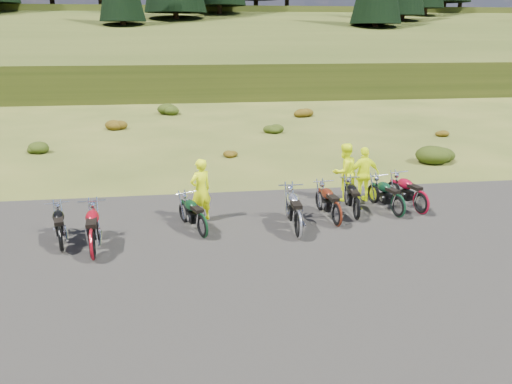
{
  "coord_description": "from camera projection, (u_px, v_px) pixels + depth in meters",
  "views": [
    {
      "loc": [
        -2.18,
        -12.35,
        5.24
      ],
      "look_at": [
        -0.32,
        0.95,
        0.97
      ],
      "focal_mm": 35.0,
      "sensor_mm": 36.0,
      "label": 1
    }
  ],
  "objects": [
    {
      "name": "shrub_7",
      "position": [
        437.0,
        151.0,
        21.19
      ],
      "size": [
        1.56,
        1.56,
        0.92
      ],
      "primitive_type": "ellipsoid",
      "color": "black",
      "rests_on": "ground"
    },
    {
      "name": "person_right_b",
      "position": [
        364.0,
        175.0,
        16.03
      ],
      "size": [
        1.09,
        0.56,
        1.79
      ],
      "primitive_type": "imported",
      "rotation": [
        0.0,
        0.0,
        3.26
      ],
      "color": "#EBFF0D",
      "rests_on": "ground"
    },
    {
      "name": "person_middle",
      "position": [
        201.0,
        191.0,
        14.32
      ],
      "size": [
        0.8,
        0.73,
        1.84
      ],
      "primitive_type": "imported",
      "rotation": [
        0.0,
        0.0,
        3.69
      ],
      "color": "#EBFF0D",
      "rests_on": "ground"
    },
    {
      "name": "shrub_5",
      "position": [
        273.0,
        127.0,
        27.46
      ],
      "size": [
        1.03,
        1.03,
        0.61
      ],
      "primitive_type": "ellipsoid",
      "color": "black",
      "rests_on": "ground"
    },
    {
      "name": "shrub_4",
      "position": [
        229.0,
        152.0,
        22.1
      ],
      "size": [
        0.77,
        0.77,
        0.45
      ],
      "primitive_type": "ellipsoid",
      "color": "#5A360B",
      "rests_on": "ground"
    },
    {
      "name": "person_right_a",
      "position": [
        344.0,
        173.0,
        16.13
      ],
      "size": [
        1.13,
        1.03,
        1.88
      ],
      "primitive_type": "imported",
      "rotation": [
        0.0,
        0.0,
        3.58
      ],
      "color": "#EBFF0D",
      "rests_on": "ground"
    },
    {
      "name": "motorcycle_6",
      "position": [
        420.0,
        215.0,
        15.11
      ],
      "size": [
        1.15,
        2.13,
        1.06
      ],
      "primitive_type": null,
      "rotation": [
        0.0,
        0.0,
        1.82
      ],
      "color": "maroon",
      "rests_on": "ground"
    },
    {
      "name": "gravel_pad",
      "position": [
        287.0,
        269.0,
        11.65
      ],
      "size": [
        20.0,
        12.0,
        0.04
      ],
      "primitive_type": "cube",
      "color": "black",
      "rests_on": "ground"
    },
    {
      "name": "motorcycle_4",
      "position": [
        336.0,
        227.0,
        14.16
      ],
      "size": [
        0.86,
        2.05,
        1.04
      ],
      "primitive_type": null,
      "rotation": [
        0.0,
        0.0,
        1.67
      ],
      "color": "#551D0E",
      "rests_on": "ground"
    },
    {
      "name": "shrub_8",
      "position": [
        440.0,
        132.0,
        26.64
      ],
      "size": [
        0.77,
        0.77,
        0.45
      ],
      "primitive_type": "ellipsoid",
      "color": "#5A360B",
      "rests_on": "ground"
    },
    {
      "name": "motorcycle_1",
      "position": [
        94.0,
        260.0,
        12.07
      ],
      "size": [
        0.97,
        2.23,
        1.13
      ],
      "primitive_type": null,
      "rotation": [
        0.0,
        0.0,
        1.69
      ],
      "color": "maroon",
      "rests_on": "ground"
    },
    {
      "name": "motorcycle_3",
      "position": [
        298.0,
        239.0,
        13.33
      ],
      "size": [
        0.8,
        2.22,
        1.15
      ],
      "primitive_type": null,
      "rotation": [
        0.0,
        0.0,
        1.54
      ],
      "color": "silver",
      "rests_on": "ground"
    },
    {
      "name": "motorcycle_2",
      "position": [
        203.0,
        239.0,
        13.36
      ],
      "size": [
        1.31,
        2.01,
        1.0
      ],
      "primitive_type": null,
      "rotation": [
        0.0,
        0.0,
        1.96
      ],
      "color": "black",
      "rests_on": "ground"
    },
    {
      "name": "ground",
      "position": [
        273.0,
        236.0,
        13.54
      ],
      "size": [
        300.0,
        300.0,
        0.0
      ],
      "primitive_type": "plane",
      "color": "#3A4818",
      "rests_on": "ground"
    },
    {
      "name": "shrub_1",
      "position": [
        36.0,
        146.0,
        22.91
      ],
      "size": [
        1.03,
        1.03,
        0.61
      ],
      "primitive_type": "ellipsoid",
      "color": "black",
      "rests_on": "ground"
    },
    {
      "name": "shrub_6",
      "position": [
        303.0,
        111.0,
        32.82
      ],
      "size": [
        1.3,
        1.3,
        0.77
      ],
      "primitive_type": "ellipsoid",
      "color": "#5A360B",
      "rests_on": "ground"
    },
    {
      "name": "motorcycle_7",
      "position": [
        397.0,
        218.0,
        14.85
      ],
      "size": [
        1.07,
        2.07,
        1.03
      ],
      "primitive_type": null,
      "rotation": [
        0.0,
        0.0,
        1.79
      ],
      "color": "black",
      "rests_on": "ground"
    },
    {
      "name": "motorcycle_5",
      "position": [
        356.0,
        221.0,
        14.64
      ],
      "size": [
        0.84,
        2.01,
        1.03
      ],
      "primitive_type": null,
      "rotation": [
        0.0,
        0.0,
        1.47
      ],
      "color": "black",
      "rests_on": "ground"
    },
    {
      "name": "shrub_2",
      "position": [
        116.0,
        123.0,
        28.27
      ],
      "size": [
        1.3,
        1.3,
        0.77
      ],
      "primitive_type": "ellipsoid",
      "color": "#5A360B",
      "rests_on": "ground"
    },
    {
      "name": "shrub_3",
      "position": [
        170.0,
        108.0,
        33.63
      ],
      "size": [
        1.56,
        1.56,
        0.92
      ],
      "primitive_type": "ellipsoid",
      "color": "black",
      "rests_on": "ground"
    },
    {
      "name": "hill_slope",
      "position": [
        203.0,
        79.0,
        60.72
      ],
      "size": [
        300.0,
        45.97,
        9.37
      ],
      "primitive_type": null,
      "rotation": [
        0.14,
        0.0,
        0.0
      ],
      "color": "#313F15",
      "rests_on": "ground"
    },
    {
      "name": "motorcycle_0",
      "position": [
        62.0,
        253.0,
        12.5
      ],
      "size": [
        1.07,
        1.99,
        0.99
      ],
      "primitive_type": null,
      "rotation": [
        0.0,
        0.0,
        1.81
      ],
      "color": "black",
      "rests_on": "ground"
    },
    {
      "name": "hill_plateau",
      "position": [
        194.0,
        57.0,
        117.35
      ],
      "size": [
        300.0,
        90.0,
        9.17
      ],
      "primitive_type": "cube",
      "color": "#313F15",
      "rests_on": "ground"
    }
  ]
}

